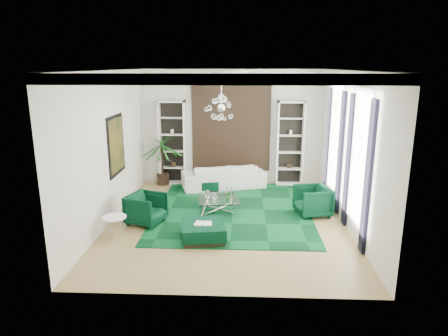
{
  "coord_description": "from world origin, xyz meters",
  "views": [
    {
      "loc": [
        0.35,
        -9.68,
        3.91
      ],
      "look_at": [
        -0.1,
        0.5,
        1.28
      ],
      "focal_mm": 32.0,
      "sensor_mm": 36.0,
      "label": 1
    }
  ],
  "objects_px": {
    "sofa": "(223,176)",
    "ottoman_front": "(203,232)",
    "armchair_right": "(313,201)",
    "side_table": "(115,228)",
    "palm": "(162,152)",
    "armchair_left": "(146,209)",
    "ottoman_side": "(206,185)",
    "coffee_table": "(218,205)"
  },
  "relations": [
    {
      "from": "armchair_right",
      "to": "coffee_table",
      "type": "relative_size",
      "value": 0.79
    },
    {
      "from": "side_table",
      "to": "sofa",
      "type": "bearing_deg",
      "value": 60.66
    },
    {
      "from": "armchair_left",
      "to": "armchair_right",
      "type": "height_order",
      "value": "armchair_right"
    },
    {
      "from": "armchair_right",
      "to": "ottoman_side",
      "type": "relative_size",
      "value": 1.09
    },
    {
      "from": "coffee_table",
      "to": "palm",
      "type": "bearing_deg",
      "value": 129.08
    },
    {
      "from": "side_table",
      "to": "armchair_right",
      "type": "bearing_deg",
      "value": 19.75
    },
    {
      "from": "sofa",
      "to": "palm",
      "type": "distance_m",
      "value": 2.19
    },
    {
      "from": "armchair_left",
      "to": "palm",
      "type": "height_order",
      "value": "palm"
    },
    {
      "from": "ottoman_side",
      "to": "armchair_right",
      "type": "bearing_deg",
      "value": -34.47
    },
    {
      "from": "sofa",
      "to": "ottoman_side",
      "type": "relative_size",
      "value": 3.33
    },
    {
      "from": "side_table",
      "to": "palm",
      "type": "bearing_deg",
      "value": 86.45
    },
    {
      "from": "armchair_right",
      "to": "armchair_left",
      "type": "bearing_deg",
      "value": -91.92
    },
    {
      "from": "armchair_right",
      "to": "side_table",
      "type": "height_order",
      "value": "armchair_right"
    },
    {
      "from": "ottoman_front",
      "to": "side_table",
      "type": "xyz_separation_m",
      "value": [
        -2.04,
        -0.04,
        0.07
      ]
    },
    {
      "from": "coffee_table",
      "to": "ottoman_side",
      "type": "distance_m",
      "value": 1.99
    },
    {
      "from": "ottoman_side",
      "to": "coffee_table",
      "type": "bearing_deg",
      "value": -75.44
    },
    {
      "from": "ottoman_side",
      "to": "palm",
      "type": "height_order",
      "value": "palm"
    },
    {
      "from": "ottoman_side",
      "to": "palm",
      "type": "xyz_separation_m",
      "value": [
        -1.52,
        0.56,
        0.95
      ]
    },
    {
      "from": "sofa",
      "to": "coffee_table",
      "type": "distance_m",
      "value": 2.25
    },
    {
      "from": "armchair_right",
      "to": "palm",
      "type": "distance_m",
      "value": 5.31
    },
    {
      "from": "armchair_right",
      "to": "palm",
      "type": "xyz_separation_m",
      "value": [
        -4.55,
        2.64,
        0.73
      ]
    },
    {
      "from": "sofa",
      "to": "side_table",
      "type": "distance_m",
      "value": 4.74
    },
    {
      "from": "coffee_table",
      "to": "ottoman_front",
      "type": "relative_size",
      "value": 1.13
    },
    {
      "from": "armchair_right",
      "to": "ottoman_side",
      "type": "bearing_deg",
      "value": -136.55
    },
    {
      "from": "armchair_left",
      "to": "ottoman_side",
      "type": "bearing_deg",
      "value": -4.16
    },
    {
      "from": "armchair_right",
      "to": "coffee_table",
      "type": "bearing_deg",
      "value": -105.71
    },
    {
      "from": "side_table",
      "to": "palm",
      "type": "distance_m",
      "value": 4.46
    },
    {
      "from": "ottoman_side",
      "to": "ottoman_front",
      "type": "xyz_separation_m",
      "value": [
        0.26,
        -3.77,
        0.02
      ]
    },
    {
      "from": "armchair_left",
      "to": "coffee_table",
      "type": "xyz_separation_m",
      "value": [
        1.78,
        0.93,
        -0.2
      ]
    },
    {
      "from": "ottoman_side",
      "to": "side_table",
      "type": "relative_size",
      "value": 1.46
    },
    {
      "from": "side_table",
      "to": "coffee_table",
      "type": "bearing_deg",
      "value": 39.6
    },
    {
      "from": "ottoman_front",
      "to": "side_table",
      "type": "height_order",
      "value": "side_table"
    },
    {
      "from": "sofa",
      "to": "coffee_table",
      "type": "height_order",
      "value": "sofa"
    },
    {
      "from": "ottoman_side",
      "to": "side_table",
      "type": "distance_m",
      "value": 4.21
    },
    {
      "from": "armchair_left",
      "to": "side_table",
      "type": "xyz_separation_m",
      "value": [
        -0.51,
        -0.96,
        -0.13
      ]
    },
    {
      "from": "armchair_right",
      "to": "ottoman_side",
      "type": "height_order",
      "value": "armchair_right"
    },
    {
      "from": "sofa",
      "to": "ottoman_front",
      "type": "distance_m",
      "value": 4.1
    },
    {
      "from": "armchair_right",
      "to": "palm",
      "type": "height_order",
      "value": "palm"
    },
    {
      "from": "armchair_left",
      "to": "palm",
      "type": "xyz_separation_m",
      "value": [
        -0.24,
        3.41,
        0.73
      ]
    },
    {
      "from": "ottoman_front",
      "to": "palm",
      "type": "height_order",
      "value": "palm"
    },
    {
      "from": "ottoman_front",
      "to": "side_table",
      "type": "bearing_deg",
      "value": -178.86
    },
    {
      "from": "ottoman_side",
      "to": "armchair_left",
      "type": "bearing_deg",
      "value": -114.14
    }
  ]
}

